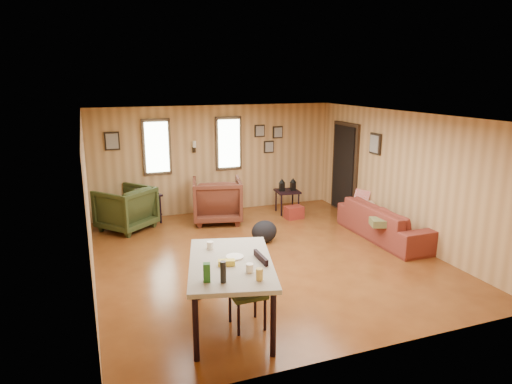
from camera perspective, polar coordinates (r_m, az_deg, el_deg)
room at (r=7.84m, az=1.48°, el=1.00°), size 5.54×6.04×2.44m
sofa at (r=9.00m, az=16.15°, el=-2.93°), size 0.65×2.23×0.87m
recliner_brown at (r=9.67m, az=-4.89°, el=-0.74°), size 1.19×1.14×1.03m
recliner_green at (r=9.50m, az=-15.98°, el=-1.74°), size 1.27×1.27×0.96m
end_table at (r=9.81m, az=-13.84°, el=-1.39°), size 0.77×0.73×0.77m
side_table at (r=10.26m, az=3.94°, el=0.33°), size 0.55×0.55×0.80m
cooler at (r=9.96m, az=4.76°, el=-2.55°), size 0.40×0.30×0.27m
backpack at (r=8.49m, az=1.04°, el=-4.96°), size 0.51×0.40×0.42m
sofa_pillows at (r=9.05m, az=14.29°, el=-2.28°), size 0.90×1.71×0.35m
dining_table at (r=5.56m, az=-3.18°, el=-9.41°), size 1.37×1.84×1.08m
dining_chair at (r=5.66m, az=-0.43°, el=-11.75°), size 0.42×0.42×0.92m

